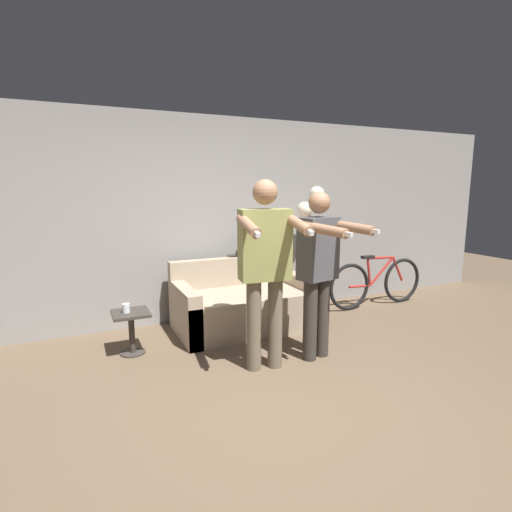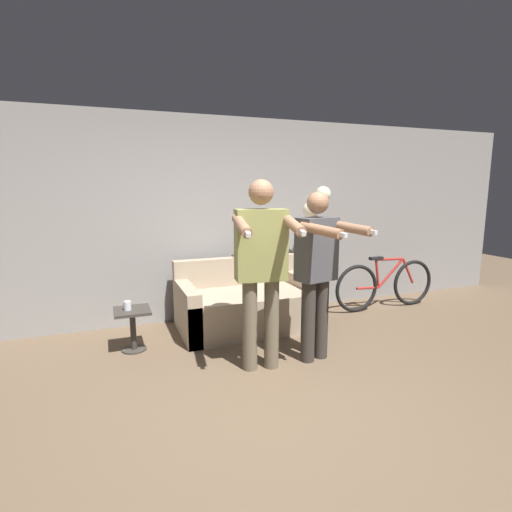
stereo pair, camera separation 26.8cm
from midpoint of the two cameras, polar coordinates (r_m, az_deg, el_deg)
ground_plane at (r=3.27m, az=2.60°, el=-21.82°), size 16.00×16.00×0.00m
wall_back at (r=5.17m, az=-10.19°, el=5.07°), size 10.00×0.05×2.60m
couch at (r=4.93m, az=-3.34°, el=-7.11°), size 1.65×0.92×0.82m
person_left at (r=3.65m, az=-0.76°, el=-0.82°), size 0.60×0.73×1.79m
person_right at (r=3.93m, az=7.11°, el=-1.39°), size 0.55×0.74×1.67m
cat at (r=5.21m, az=-2.26°, el=0.76°), size 0.53×0.12×0.17m
floor_lamp at (r=5.34m, az=6.34°, el=5.80°), size 0.39×0.29×1.73m
side_table at (r=4.41m, az=-19.09°, el=-9.24°), size 0.37×0.37×0.45m
cup at (r=4.35m, az=-19.79°, el=-7.04°), size 0.08×0.08×0.09m
bicycle at (r=6.01m, az=15.63°, el=-3.67°), size 1.64×0.07×0.76m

